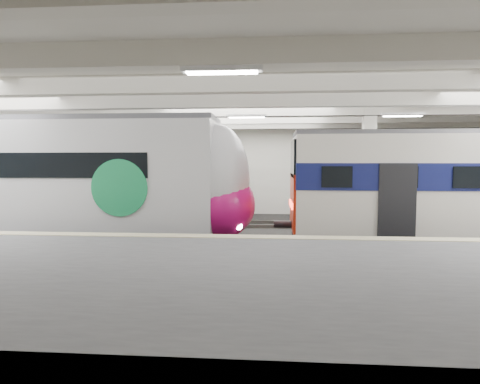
{
  "coord_description": "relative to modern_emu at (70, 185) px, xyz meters",
  "views": [
    {
      "loc": [
        0.97,
        -13.98,
        3.14
      ],
      "look_at": [
        -0.19,
        1.0,
        2.0
      ],
      "focal_mm": 30.0,
      "sensor_mm": 36.0,
      "label": 1
    }
  ],
  "objects": [
    {
      "name": "station_hall",
      "position": [
        6.3,
        -1.74,
        0.93
      ],
      "size": [
        36.0,
        24.0,
        5.75
      ],
      "color": "black",
      "rests_on": "ground"
    },
    {
      "name": "modern_emu",
      "position": [
        0.0,
        0.0,
        0.0
      ],
      "size": [
        14.73,
        3.04,
        4.71
      ],
      "color": "silver",
      "rests_on": "ground"
    },
    {
      "name": "older_rer",
      "position": [
        14.2,
        0.0,
        -0.13
      ],
      "size": [
        12.48,
        2.76,
        4.16
      ],
      "color": "silver",
      "rests_on": "ground"
    },
    {
      "name": "far_train",
      "position": [
        -0.75,
        5.5,
        -0.14
      ],
      "size": [
        13.1,
        2.82,
        4.21
      ],
      "rotation": [
        0.0,
        0.0,
        0.01
      ],
      "color": "silver",
      "rests_on": "ground"
    }
  ]
}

